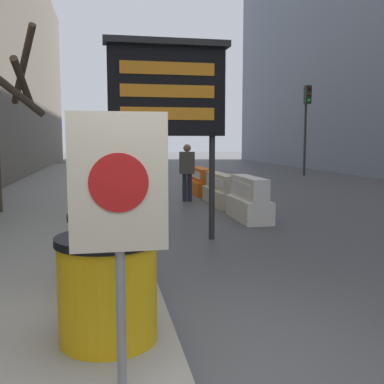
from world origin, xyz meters
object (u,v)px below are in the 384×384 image
Objects in this scene: barrel_drum_foreground at (108,288)px; message_board at (167,92)px; jersey_barrier_white at (249,201)px; traffic_light_far_side at (307,111)px; traffic_cone_mid at (202,180)px; pedestrian_worker at (187,168)px; warning_sign at (119,203)px; jersey_barrier_orange_far at (201,182)px; jersey_barrier_cream at (221,191)px; barrel_drum_middle at (108,254)px; traffic_cone_far at (231,184)px; traffic_light_near_curb at (129,110)px; traffic_cone_near at (188,178)px.

message_board is at bearing 75.40° from barrel_drum_foreground.
traffic_light_far_side is (6.41, 10.92, 2.65)m from jersey_barrier_white.
message_board is 2.03× the size of jersey_barrier_white.
traffic_cone_mid is at bearing 88.20° from jersey_barrier_white.
pedestrian_worker reaches higher than barrel_drum_foreground.
message_board is 7.83m from traffic_cone_mid.
jersey_barrier_orange_far is (2.94, 11.19, -0.97)m from warning_sign.
message_board reaches higher than warning_sign.
jersey_barrier_cream is (1.99, 4.03, -2.12)m from message_board.
jersey_barrier_cream is (0.00, 2.33, -0.05)m from jersey_barrier_white.
barrel_drum_middle is at bearing 91.98° from warning_sign.
jersey_barrier_white is 3.28m from pedestrian_worker.
jersey_barrier_white is at bearing 61.85° from barrel_drum_foreground.
warning_sign reaches higher than jersey_barrier_cream.
pedestrian_worker is (-0.76, -1.66, 0.58)m from jersey_barrier_orange_far.
warning_sign is 0.53× the size of message_board.
traffic_light_far_side is (5.67, 6.97, 2.70)m from traffic_cone_far.
traffic_light_near_curb is at bearing 121.05° from jersey_barrier_orange_far.
traffic_light_far_side is at bearing 61.61° from warning_sign.
pedestrian_worker reaches higher than jersey_barrier_cream.
traffic_cone_far reaches higher than traffic_cone_near.
jersey_barrier_white is (1.99, 1.69, -2.07)m from message_board.
warning_sign is at bearing -108.62° from jersey_barrier_cream.
traffic_light_far_side reaches higher than traffic_light_near_curb.
traffic_cone_mid is 1.69m from traffic_cone_far.
barrel_drum_middle is 8.01m from pedestrian_worker.
barrel_drum_foreground is 0.25× the size of message_board.
traffic_light_far_side is at bearing 43.62° from jersey_barrier_orange_far.
jersey_barrier_white is at bearing -76.00° from traffic_light_near_curb.
barrel_drum_middle is at bearing -113.77° from traffic_cone_far.
jersey_barrier_orange_far is (1.99, 6.50, -2.12)m from message_board.
jersey_barrier_orange_far is 1.20× the size of pedestrian_worker.
warning_sign reaches higher than traffic_cone_mid.
jersey_barrier_cream is 3.20m from traffic_cone_mid.
jersey_barrier_white is at bearing -61.87° from pedestrian_worker.
jersey_barrier_cream is at bearing -126.75° from traffic_light_far_side.
barrel_drum_foreground is 14.05m from traffic_light_near_curb.
barrel_drum_middle is 0.53× the size of pedestrian_worker.
jersey_barrier_white is at bearing 40.47° from message_board.
jersey_barrier_cream is at bearing -93.11° from traffic_cone_mid.
message_board is 5.22m from pedestrian_worker.
traffic_cone_mid reaches higher than traffic_cone_near.
barrel_drum_middle is 0.41× the size of jersey_barrier_cream.
jersey_barrier_white is 0.42× the size of traffic_light_near_curb.
traffic_light_near_curb reaches higher than jersey_barrier_white.
traffic_cone_mid is 8.67m from traffic_light_far_side.
jersey_barrier_white is 8.80m from traffic_light_near_curb.
traffic_cone_near is at bearing -150.20° from traffic_light_far_side.
traffic_light_far_side is at bearing 53.25° from jersey_barrier_cream.
message_board is 1.74× the size of jersey_barrier_orange_far.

